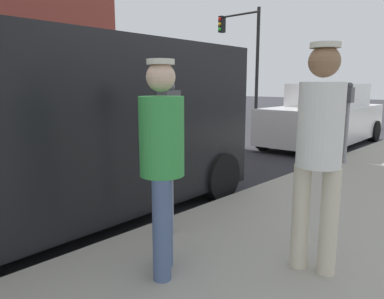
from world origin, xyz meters
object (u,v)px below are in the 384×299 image
parking_meter_far (348,109)px  parked_van (44,127)px  parked_sedan_ahead (324,118)px  parking_meter_near (169,132)px  pedestrian_in_white (319,144)px  traffic_light_corner (243,45)px  pedestrian_in_green (162,156)px

parking_meter_far → parked_van: bearing=-106.3°
parked_van → parked_sedan_ahead: 7.77m
parking_meter_near → pedestrian_in_white: (1.36, 0.29, 0.00)m
parking_meter_far → pedestrian_in_white: bearing=-72.4°
pedestrian_in_white → parked_sedan_ahead: size_ratio=0.40×
parked_van → parked_sedan_ahead: bearing=90.6°
parking_meter_near → pedestrian_in_white: size_ratio=0.85×
parking_meter_near → parked_sedan_ahead: parking_meter_near is taller
parked_sedan_ahead → traffic_light_corner: 9.12m
parking_meter_far → pedestrian_in_white: (1.36, -4.28, 0.00)m
pedestrian_in_green → traffic_light_corner: (-8.77, 13.34, 2.41)m
parking_meter_near → parked_sedan_ahead: size_ratio=0.34×
pedestrian_in_white → parked_sedan_ahead: pedestrian_in_white is taller
parking_meter_far → pedestrian_in_green: bearing=-84.3°
parking_meter_far → traffic_light_corner: traffic_light_corner is taller
parking_meter_far → pedestrian_in_green: 5.16m
traffic_light_corner → parking_meter_far: bearing=-44.8°
parking_meter_far → traffic_light_corner: size_ratio=0.29×
parking_meter_far → traffic_light_corner: 11.87m
parked_van → parking_meter_near: bearing=19.7°
pedestrian_in_white → parking_meter_far: bearing=107.6°
traffic_light_corner → parked_sedan_ahead: bearing=-39.7°
parking_meter_far → parked_van: (-1.50, -5.11, -0.03)m
pedestrian_in_green → parked_van: size_ratio=0.32×
pedestrian_in_white → parked_sedan_ahead: bearing=113.0°
parked_sedan_ahead → pedestrian_in_green: bearing=-75.0°
parked_van → pedestrian_in_white: bearing=16.1°
parking_meter_near → traffic_light_corner: bearing=122.9°
parking_meter_near → pedestrian_in_white: bearing=12.1°
pedestrian_in_white → pedestrian_in_green: (-0.85, -0.85, -0.08)m
parking_meter_far → traffic_light_corner: bearing=135.2°
pedestrian_in_green → parking_meter_near: bearing=132.5°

